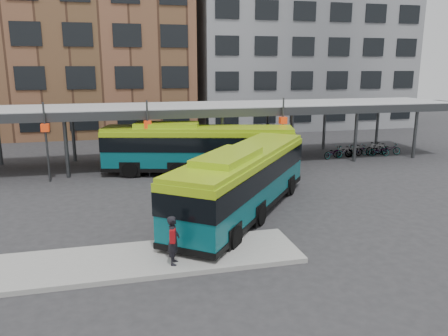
# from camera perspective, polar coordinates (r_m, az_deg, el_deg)

# --- Properties ---
(ground) EXTENTS (120.00, 120.00, 0.00)m
(ground) POSITION_cam_1_polar(r_m,az_deg,el_deg) (19.65, 1.36, -7.26)
(ground) COLOR #28282B
(ground) RESTS_ON ground
(boarding_island) EXTENTS (14.00, 3.00, 0.18)m
(boarding_island) POSITION_cam_1_polar(r_m,az_deg,el_deg) (16.25, -15.16, -11.93)
(boarding_island) COLOR gray
(boarding_island) RESTS_ON ground
(canopy) EXTENTS (40.00, 6.53, 4.80)m
(canopy) POSITION_cam_1_polar(r_m,az_deg,el_deg) (31.14, -4.97, 7.70)
(canopy) COLOR #999B9E
(canopy) RESTS_ON ground
(building_brick) EXTENTS (26.00, 14.00, 22.00)m
(building_brick) POSITION_cam_1_polar(r_m,az_deg,el_deg) (50.20, -20.63, 17.12)
(building_brick) COLOR brown
(building_brick) RESTS_ON ground
(building_grey) EXTENTS (24.00, 14.00, 20.00)m
(building_grey) POSITION_cam_1_polar(r_m,az_deg,el_deg) (54.05, 9.25, 16.36)
(building_grey) COLOR slate
(building_grey) RESTS_ON ground
(bus_front) EXTENTS (9.23, 10.98, 3.28)m
(bus_front) POSITION_cam_1_polar(r_m,az_deg,el_deg) (20.44, 2.62, -1.44)
(bus_front) COLOR #074F56
(bus_front) RESTS_ON ground
(bus_rear) EXTENTS (12.37, 5.61, 3.34)m
(bus_rear) POSITION_cam_1_polar(r_m,az_deg,el_deg) (28.25, -3.48, 2.72)
(bus_rear) COLOR #074F56
(bus_rear) RESTS_ON ground
(pedestrian) EXTENTS (0.55, 0.71, 1.73)m
(pedestrian) POSITION_cam_1_polar(r_m,az_deg,el_deg) (15.23, -6.62, -9.30)
(pedestrian) COLOR black
(pedestrian) RESTS_ON boarding_island
(bike_rack) EXTENTS (6.90, 1.48, 1.06)m
(bike_rack) POSITION_cam_1_polar(r_m,az_deg,el_deg) (35.60, 17.65, 2.21)
(bike_rack) COLOR slate
(bike_rack) RESTS_ON ground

